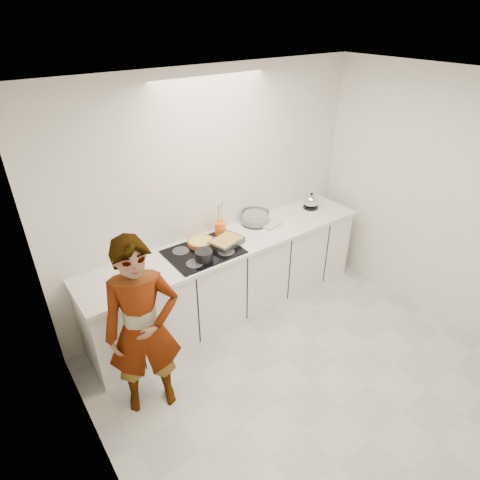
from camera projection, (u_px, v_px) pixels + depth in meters
floor at (310, 380)px, 3.77m from camera, size 3.60×3.20×0.00m
ceiling at (347, 90)px, 2.46m from camera, size 3.60×3.20×0.00m
wall_back at (213, 197)px, 4.23m from camera, size 3.60×0.00×2.60m
wall_left at (95, 373)px, 2.20m from camera, size 0.00×3.20×2.60m
wall_right at (448, 206)px, 4.04m from camera, size 0.02×3.20×2.60m
base_cabinets at (231, 278)px, 4.44m from camera, size 3.20×0.58×0.87m
countertop at (231, 243)px, 4.21m from camera, size 3.24×0.64×0.04m
hob at (203, 252)px, 4.01m from camera, size 0.72×0.54×0.01m
tart_dish at (200, 242)px, 4.11m from camera, size 0.31×0.31×0.04m
saucepan at (204, 255)px, 3.85m from camera, size 0.22×0.22×0.16m
baking_dish at (226, 242)px, 4.10m from camera, size 0.39×0.33×0.06m
mixing_bowl at (255, 218)px, 4.51m from camera, size 0.34×0.34×0.15m
tea_towel at (271, 224)px, 4.48m from camera, size 0.24×0.20×0.04m
kettle at (311, 202)px, 4.85m from camera, size 0.24×0.24×0.20m
utensil_crock at (220, 229)px, 4.28m from camera, size 0.15×0.15×0.15m
cook at (143, 329)px, 3.18m from camera, size 0.70×0.57×1.65m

